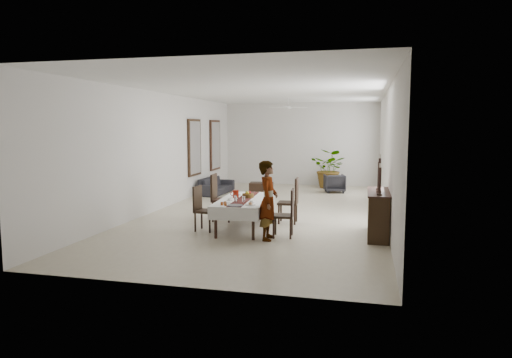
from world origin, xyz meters
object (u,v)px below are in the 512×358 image
(woman, at_px, (268,200))
(sofa, at_px, (216,185))
(sideboard_body, at_px, (378,215))
(dining_table_top, at_px, (244,200))
(red_pitcher, at_px, (236,194))

(woman, bearing_deg, sofa, 25.89)
(woman, distance_m, sideboard_body, 2.32)
(dining_table_top, bearing_deg, sideboard_body, -4.75)
(sideboard_body, height_order, sofa, sideboard_body)
(dining_table_top, height_order, sideboard_body, sideboard_body)
(dining_table_top, xyz_separation_m, sofa, (-2.37, 5.06, -0.36))
(sideboard_body, bearing_deg, red_pitcher, 176.64)
(dining_table_top, height_order, sofa, dining_table_top)
(sofa, bearing_deg, red_pitcher, -153.91)
(woman, bearing_deg, red_pitcher, 42.50)
(red_pitcher, distance_m, sofa, 5.41)
(sofa, bearing_deg, sideboard_body, -131.64)
(sideboard_body, relative_size, sofa, 0.81)
(dining_table_top, relative_size, sofa, 1.13)
(dining_table_top, height_order, red_pitcher, red_pitcher)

